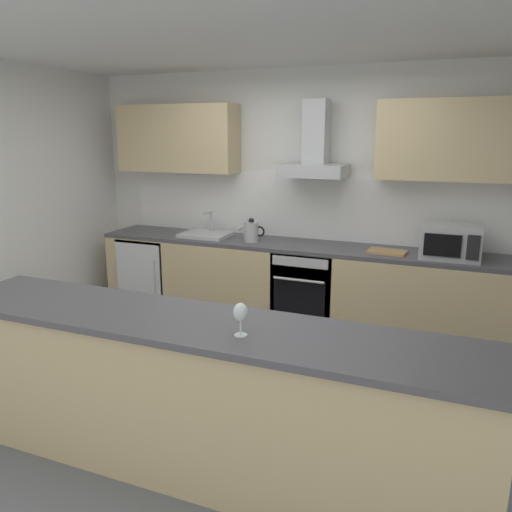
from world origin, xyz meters
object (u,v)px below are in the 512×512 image
(kettle, at_px, (251,231))
(sink, at_px, (206,234))
(oven, at_px, (308,288))
(microwave, at_px, (450,242))
(wine_glass, at_px, (241,313))
(refrigerator, at_px, (153,273))
(range_hood, at_px, (315,153))
(chopping_board, at_px, (387,252))

(kettle, bearing_deg, sink, 175.25)
(oven, height_order, microwave, microwave)
(oven, height_order, wine_glass, wine_glass)
(wine_glass, bearing_deg, oven, 97.98)
(refrigerator, height_order, range_hood, range_hood)
(oven, xyz_separation_m, sink, (-1.13, 0.01, 0.47))
(sink, bearing_deg, microwave, -0.92)
(refrigerator, distance_m, kettle, 1.35)
(microwave, relative_size, wine_glass, 2.81)
(sink, height_order, kettle, sink)
(chopping_board, bearing_deg, range_hood, 168.51)
(oven, bearing_deg, refrigerator, -179.91)
(sink, height_order, range_hood, range_hood)
(microwave, distance_m, kettle, 1.88)
(range_hood, bearing_deg, oven, -90.00)
(oven, height_order, kettle, kettle)
(refrigerator, bearing_deg, microwave, -0.46)
(refrigerator, xyz_separation_m, microwave, (3.10, -0.03, 0.62))
(microwave, bearing_deg, wine_glass, -111.54)
(oven, height_order, chopping_board, chopping_board)
(kettle, distance_m, chopping_board, 1.35)
(microwave, distance_m, range_hood, 1.49)
(kettle, relative_size, wine_glass, 1.62)
(kettle, distance_m, wine_glass, 2.57)
(microwave, bearing_deg, chopping_board, 179.55)
(wine_glass, distance_m, chopping_board, 2.44)
(refrigerator, xyz_separation_m, kettle, (1.22, -0.03, 0.58))
(microwave, height_order, chopping_board, microwave)
(refrigerator, height_order, chopping_board, chopping_board)
(range_hood, distance_m, wine_glass, 2.67)
(chopping_board, bearing_deg, oven, 178.20)
(oven, height_order, sink, sink)
(sink, height_order, wine_glass, sink)
(wine_glass, bearing_deg, refrigerator, 131.61)
(wine_glass, relative_size, chopping_board, 0.52)
(microwave, xyz_separation_m, sink, (-2.42, 0.04, -0.12))
(wine_glass, bearing_deg, chopping_board, 80.23)
(sink, distance_m, wine_glass, 2.85)
(chopping_board, bearing_deg, sink, 178.95)
(sink, relative_size, kettle, 1.73)
(wine_glass, bearing_deg, sink, 121.10)
(wine_glass, bearing_deg, kettle, 111.30)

